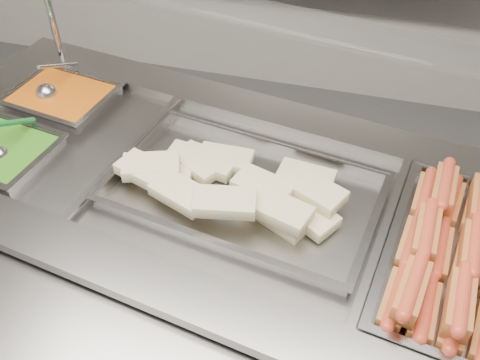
% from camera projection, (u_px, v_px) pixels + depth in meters
% --- Properties ---
extents(steam_counter, '(2.20, 1.25, 0.99)m').
position_uv_depth(steam_counter, '(226.00, 281.00, 1.91)').
color(steam_counter, gray).
rests_on(steam_counter, ground).
extents(tray_rail, '(2.00, 0.72, 0.06)m').
position_uv_depth(tray_rail, '(117.00, 351.00, 1.23)').
color(tray_rail, gray).
rests_on(tray_rail, steam_counter).
extents(sneeze_guard, '(1.85, 0.62, 0.49)m').
position_uv_depth(sneeze_guard, '(258.00, 18.00, 1.45)').
color(sneeze_guard, '#B9B9BD').
rests_on(sneeze_guard, steam_counter).
extents(pan_hotdogs, '(0.47, 0.66, 0.11)m').
position_uv_depth(pan_hotdogs, '(462.00, 269.00, 1.39)').
color(pan_hotdogs, gray).
rests_on(pan_hotdogs, steam_counter).
extents(pan_wraps, '(0.81, 0.56, 0.08)m').
position_uv_depth(pan_wraps, '(243.00, 194.00, 1.56)').
color(pan_wraps, gray).
rests_on(pan_wraps, steam_counter).
extents(pan_beans, '(0.37, 0.32, 0.11)m').
position_uv_depth(pan_beans, '(64.00, 105.00, 1.91)').
color(pan_beans, gray).
rests_on(pan_beans, steam_counter).
extents(pan_peas, '(0.37, 0.32, 0.11)m').
position_uv_depth(pan_peas, '(1.00, 158.00, 1.70)').
color(pan_peas, gray).
rests_on(pan_peas, steam_counter).
extents(hotdogs_in_buns, '(0.36, 0.61, 0.13)m').
position_uv_depth(hotdogs_in_buns, '(454.00, 256.00, 1.36)').
color(hotdogs_in_buns, '#A65522').
rests_on(hotdogs_in_buns, pan_hotdogs).
extents(tortilla_wraps, '(0.68, 0.34, 0.10)m').
position_uv_depth(tortilla_wraps, '(228.00, 182.00, 1.55)').
color(tortilla_wraps, beige).
rests_on(tortilla_wraps, pan_wraps).
extents(ladle, '(0.08, 0.22, 0.15)m').
position_uv_depth(ladle, '(48.00, 92.00, 1.88)').
color(ladle, '#B7B7BC').
rests_on(ladle, pan_beans).
extents(serving_spoon, '(0.07, 0.20, 0.15)m').
position_uv_depth(serving_spoon, '(2.00, 149.00, 1.65)').
color(serving_spoon, '#B7B7BC').
rests_on(serving_spoon, pan_peas).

